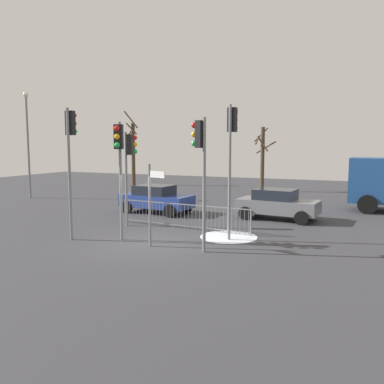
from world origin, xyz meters
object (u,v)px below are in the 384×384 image
at_px(traffic_light_foreground_right, 71,144).
at_px(direction_sign_post, 151,201).
at_px(traffic_light_rear_right, 129,157).
at_px(traffic_light_mid_left, 201,154).
at_px(car_blue_trailing, 156,198).
at_px(traffic_light_mid_right, 232,142).
at_px(traffic_light_rear_left, 119,154).
at_px(street_lamp, 28,134).
at_px(car_grey_far, 277,204).
at_px(bare_tree_centre, 262,157).
at_px(bare_tree_left, 133,152).

relative_size(traffic_light_foreground_right, direction_sign_post, 1.68).
height_order(traffic_light_rear_right, traffic_light_foreground_right, traffic_light_foreground_right).
bearing_deg(traffic_light_foreground_right, traffic_light_mid_left, -2.38).
bearing_deg(car_blue_trailing, traffic_light_mid_left, -45.59).
distance_m(traffic_light_mid_right, traffic_light_rear_left, 4.20).
bearing_deg(street_lamp, traffic_light_foreground_right, -38.26).
bearing_deg(traffic_light_mid_right, car_grey_far, 90.14).
bearing_deg(traffic_light_rear_right, traffic_light_rear_left, 5.17).
distance_m(traffic_light_foreground_right, direction_sign_post, 3.88).
height_order(traffic_light_mid_right, traffic_light_foreground_right, traffic_light_mid_right).
bearing_deg(traffic_light_rear_left, traffic_light_rear_right, -84.63).
bearing_deg(traffic_light_mid_right, street_lamp, 168.62).
xyz_separation_m(traffic_light_mid_left, car_blue_trailing, (-5.13, 6.29, -2.53)).
height_order(traffic_light_rear_right, traffic_light_mid_left, traffic_light_mid_left).
relative_size(traffic_light_mid_right, bare_tree_centre, 1.03).
bearing_deg(traffic_light_mid_left, bare_tree_left, 50.47).
height_order(traffic_light_mid_left, bare_tree_left, bare_tree_left).
relative_size(traffic_light_mid_right, direction_sign_post, 1.72).
bearing_deg(street_lamp, traffic_light_mid_right, -20.55).
xyz_separation_m(direction_sign_post, street_lamp, (-14.05, 8.31, 2.65)).
bearing_deg(traffic_light_mid_left, bare_tree_centre, 20.65).
distance_m(traffic_light_rear_right, car_grey_far, 7.43).
distance_m(traffic_light_mid_left, street_lamp, 17.90).
xyz_separation_m(traffic_light_mid_right, traffic_light_foreground_right, (-5.56, -2.35, -0.08)).
height_order(traffic_light_mid_right, street_lamp, street_lamp).
distance_m(direction_sign_post, car_blue_trailing, 7.27).
height_order(traffic_light_mid_right, traffic_light_rear_left, traffic_light_mid_right).
bearing_deg(car_grey_far, traffic_light_rear_right, -138.62).
xyz_separation_m(car_blue_trailing, bare_tree_centre, (2.75, 12.10, 1.89)).
distance_m(traffic_light_mid_right, direction_sign_post, 3.75).
xyz_separation_m(traffic_light_foreground_right, car_grey_far, (6.34, 7.22, -2.86)).
bearing_deg(traffic_light_foreground_right, street_lamp, 136.49).
distance_m(car_blue_trailing, bare_tree_centre, 12.55).
xyz_separation_m(traffic_light_foreground_right, bare_tree_centre, (2.79, 18.65, -0.97)).
bearing_deg(car_blue_trailing, bare_tree_left, 131.35).
bearing_deg(car_blue_trailing, traffic_light_mid_right, -32.08).
distance_m(traffic_light_rear_left, bare_tree_left, 21.47).
relative_size(street_lamp, bare_tree_centre, 1.43).
bearing_deg(direction_sign_post, car_grey_far, 84.96).
relative_size(direction_sign_post, bare_tree_centre, 0.60).
bearing_deg(street_lamp, bare_tree_left, 80.94).
relative_size(traffic_light_foreground_right, car_grey_far, 1.26).
bearing_deg(bare_tree_left, car_blue_trailing, -53.86).
bearing_deg(bare_tree_centre, traffic_light_rear_right, -97.86).
distance_m(traffic_light_rear_left, street_lamp, 14.91).
height_order(traffic_light_rear_left, car_grey_far, traffic_light_rear_left).
relative_size(traffic_light_foreground_right, traffic_light_rear_left, 1.12).
bearing_deg(traffic_light_foreground_right, traffic_light_rear_left, 8.81).
bearing_deg(bare_tree_left, direction_sign_post, -56.71).
relative_size(traffic_light_rear_right, car_grey_far, 1.06).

